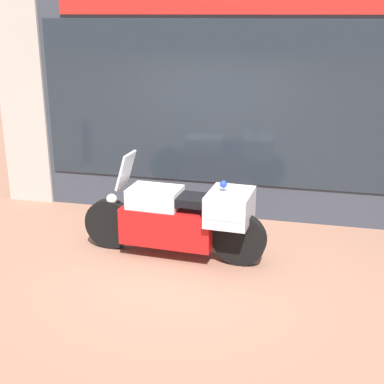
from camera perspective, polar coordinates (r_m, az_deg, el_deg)
The scene contains 4 objects.
ground_plane at distance 6.72m, azimuth -0.83°, elevation -7.88°, with size 60.00×60.00×0.00m, color #8E604C.
shop_building at distance 8.15m, azimuth -0.02°, elevation 9.37°, with size 6.95×0.55×3.36m.
window_display at distance 8.34m, azimuth 4.66°, elevation 0.70°, with size 5.73×0.30×1.80m.
paramedic_motorcycle at distance 6.75m, azimuth -1.02°, elevation -2.69°, with size 2.43×0.70×1.33m.
Camera 1 is at (1.49, -5.82, 3.00)m, focal length 50.00 mm.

